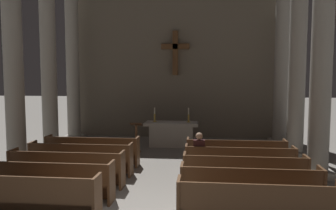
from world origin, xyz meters
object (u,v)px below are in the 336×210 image
column_right_fourth (281,68)px  candlestick_left (155,117)px  pew_left_row_1 (25,196)px  column_left_second (13,65)px  pew_right_row_3 (244,173)px  column_right_third (297,66)px  pew_left_row_4 (81,159)px  lectern (136,138)px  column_left_fourth (73,68)px  pew_right_row_1 (258,206)px  candlestick_right (188,118)px  pew_right_row_4 (239,163)px  column_left_third (49,67)px  pew_left_row_5 (92,151)px  altar (171,133)px  pew_right_row_5 (236,154)px  pew_left_row_2 (48,180)px  lone_worshipper (199,154)px  pew_right_row_2 (250,187)px  column_right_second (321,64)px  pew_left_row_3 (66,168)px

column_right_fourth → candlestick_left: bearing=-169.2°
pew_left_row_1 → column_left_second: (-2.26, 3.56, 2.76)m
pew_right_row_3 → column_right_third: size_ratio=0.46×
pew_left_row_4 → lectern: (1.06, 2.99, 0.07)m
column_left_fourth → pew_left_row_4: bearing=-66.4°
pew_right_row_1 → candlestick_right: 7.47m
pew_right_row_4 → column_left_fourth: column_left_fourth is taller
pew_left_row_4 → column_left_third: size_ratio=0.46×
pew_left_row_5 → column_right_fourth: column_right_fourth is taller
pew_left_row_4 → column_left_second: column_left_second is taller
pew_left_row_4 → altar: size_ratio=1.38×
pew_right_row_3 → candlestick_right: size_ratio=5.14×
pew_right_row_5 → column_left_second: 7.42m
pew_left_row_1 → pew_left_row_2: size_ratio=1.00×
pew_right_row_1 → lone_worshipper: size_ratio=2.30×
pew_left_row_1 → column_right_fourth: column_right_fourth is taller
pew_left_row_1 → column_right_fourth: size_ratio=0.46×
pew_left_row_1 → candlestick_right: size_ratio=5.14×
pew_right_row_2 → pew_right_row_4: 2.05m
pew_left_row_4 → candlestick_left: size_ratio=5.14×
lectern → pew_left_row_5: bearing=-118.4°
pew_left_row_2 → pew_right_row_2: 4.60m
pew_right_row_2 → pew_right_row_4: size_ratio=1.00×
pew_right_row_4 → column_left_second: column_left_second is taller
pew_right_row_1 → column_right_second: (2.26, 3.56, 2.76)m
pew_left_row_4 → column_right_fourth: column_right_fourth is taller
column_left_second → pew_right_row_2: bearing=-20.3°
pew_right_row_4 → column_right_fourth: column_right_fourth is taller
column_left_second → candlestick_right: bearing=35.1°
pew_left_row_1 → lone_worshipper: 4.67m
pew_right_row_3 → column_left_second: bearing=167.6°
lectern → pew_left_row_4: bearing=-109.6°
pew_right_row_4 → altar: size_ratio=1.38×
pew_left_row_2 → column_left_fourth: bearing=107.4°
pew_right_row_4 → candlestick_right: candlestick_right is taller
pew_left_row_5 → candlestick_left: size_ratio=5.14×
column_right_second → column_left_fourth: bearing=152.7°
pew_left_row_3 → column_left_third: (-2.26, 3.86, 2.76)m
candlestick_left → lectern: candlestick_left is taller
pew_left_row_5 → lone_worshipper: 3.61m
pew_right_row_3 → pew_right_row_5: 2.05m
pew_left_row_4 → pew_right_row_3: same height
pew_left_row_2 → candlestick_left: size_ratio=5.14×
pew_left_row_2 → lone_worshipper: lone_worshipper is taller
candlestick_left → lectern: (-0.54, -1.20, -0.65)m
pew_left_row_2 → lone_worshipper: (3.47, 2.09, 0.22)m
pew_left_row_4 → pew_right_row_3: bearing=-12.6°
lone_worshipper → column_right_third: bearing=39.5°
pew_left_row_1 → pew_right_row_5: size_ratio=1.00×
pew_right_row_5 → pew_left_row_1: bearing=-138.2°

